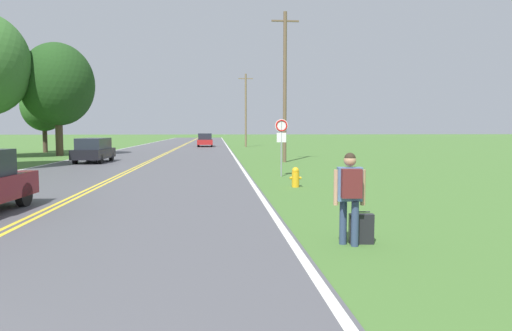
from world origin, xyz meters
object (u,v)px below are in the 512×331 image
fire_hydrant (296,177)px  tree_behind_sign (44,106)px  tree_left_verge (57,85)px  suitcase (361,229)px  car_black_van_approaching (94,150)px  traffic_sign (281,133)px  car_red_van_mid_near (205,140)px  hitchhiker_person (350,189)px

fire_hydrant → tree_behind_sign: bearing=124.4°
fire_hydrant → tree_left_verge: size_ratio=0.08×
suitcase → fire_hydrant: 8.59m
fire_hydrant → car_black_van_approaching: (-11.05, 13.99, 0.46)m
fire_hydrant → tree_behind_sign: (-19.21, 28.05, 4.03)m
suitcase → traffic_sign: 12.68m
tree_left_verge → tree_behind_sign: size_ratio=1.36×
suitcase → traffic_sign: (0.27, 12.56, 1.72)m
suitcase → car_black_van_approaching: car_black_van_approaching is taller
suitcase → traffic_sign: bearing=4.0°
tree_behind_sign → car_red_van_mid_near: 20.47m
tree_behind_sign → tree_left_verge: bearing=-61.0°
car_black_van_approaching → tree_left_verge: bearing=32.8°
hitchhiker_person → car_red_van_mid_near: hitchhiker_person is taller
traffic_sign → tree_left_verge: bearing=131.3°
suitcase → tree_left_verge: tree_left_verge is taller
hitchhiker_person → tree_behind_sign: 41.39m
car_red_van_mid_near → traffic_sign: bearing=5.9°
tree_behind_sign → car_red_van_mid_near: (14.82, 13.67, -3.52)m
tree_behind_sign → car_black_van_approaching: bearing=-59.9°
car_black_van_approaching → car_red_van_mid_near: bearing=-11.6°
traffic_sign → tree_left_verge: tree_left_verge is taller
hitchhiker_person → suitcase: size_ratio=2.79×
car_red_van_mid_near → tree_behind_sign: bearing=-48.1°
tree_behind_sign → car_black_van_approaching: 16.65m
traffic_sign → car_red_van_mid_near: (-4.42, 37.76, -1.12)m
car_black_van_approaching → car_red_van_mid_near: (6.66, 27.74, 0.04)m
car_black_van_approaching → car_red_van_mid_near: 28.53m
traffic_sign → car_black_van_approaching: traffic_sign is taller
hitchhiker_person → traffic_sign: 12.73m
suitcase → fire_hydrant: fire_hydrant is taller
hitchhiker_person → suitcase: 0.84m
fire_hydrant → car_black_van_approaching: size_ratio=0.18×
hitchhiker_person → suitcase: bearing=-59.5°
tree_left_verge → car_black_van_approaching: 10.78m
suitcase → tree_left_verge: 34.99m
traffic_sign → tree_left_verge: (-15.98, 18.21, 3.86)m
traffic_sign → car_red_van_mid_near: 38.03m
suitcase → tree_behind_sign: size_ratio=0.09×
fire_hydrant → traffic_sign: 4.29m
traffic_sign → car_red_van_mid_near: size_ratio=0.55×
tree_behind_sign → car_black_van_approaching: size_ratio=1.58×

